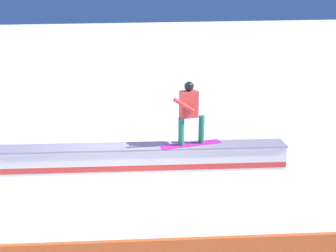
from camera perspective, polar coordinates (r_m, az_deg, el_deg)
The scene contains 3 objects.
ground_plane at distance 9.67m, azimuth -6.44°, elevation -6.31°, with size 120.00×120.00×0.00m, color white.
grind_box at distance 9.56m, azimuth -6.49°, elevation -4.77°, with size 7.76×2.11×0.62m.
snowboarder at distance 9.21m, azimuth 3.10°, elevation 2.17°, with size 1.49×0.45×1.53m.
Camera 1 is at (1.26, 8.75, 3.94)m, focal length 42.45 mm.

